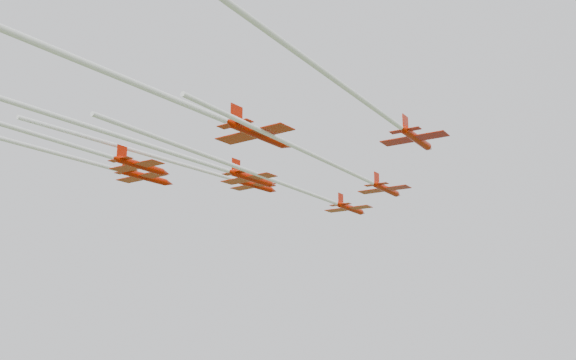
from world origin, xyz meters
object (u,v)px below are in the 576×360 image
(jet_row3_right, at_px, (360,98))
(jet_row4_right, at_px, (201,110))
(jet_row3_left, at_px, (44,150))
(jet_row4_left, at_px, (51,139))
(jet_row2_left, at_px, (209,172))
(jet_row2_right, at_px, (348,171))
(jet_row3_mid, at_px, (165,151))
(jet_lead, at_px, (300,190))

(jet_row3_right, xyz_separation_m, jet_row4_right, (-15.81, -4.87, -1.47))
(jet_row3_left, relative_size, jet_row3_right, 1.09)
(jet_row3_left, relative_size, jet_row4_left, 1.21)
(jet_row2_left, distance_m, jet_row2_right, 24.01)
(jet_row3_right, bearing_deg, jet_row4_left, -162.11)
(jet_row2_left, xyz_separation_m, jet_row4_right, (13.15, -32.33, -2.62))
(jet_row3_mid, bearing_deg, jet_row4_right, -29.04)
(jet_row2_right, xyz_separation_m, jet_row4_right, (-10.07, -26.99, 0.38))
(jet_lead, relative_size, jet_row2_right, 1.21)
(jet_lead, relative_size, jet_row4_right, 1.34)
(jet_row2_right, bearing_deg, jet_row3_right, -59.23)
(jet_row4_left, bearing_deg, jet_row3_left, 148.09)
(jet_row3_left, bearing_deg, jet_row4_right, -5.93)
(jet_lead, height_order, jet_row3_right, jet_row3_right)
(jet_lead, xyz_separation_m, jet_row3_left, (-30.60, -21.52, 2.84))
(jet_row3_mid, distance_m, jet_row3_right, 26.27)
(jet_row4_left, relative_size, jet_row4_right, 1.19)
(jet_row3_left, distance_m, jet_row4_right, 32.90)
(jet_lead, height_order, jet_row4_left, jet_row4_left)
(jet_row2_right, distance_m, jet_row4_right, 28.81)
(jet_row4_left, bearing_deg, jet_row3_mid, 52.36)
(jet_row2_left, distance_m, jet_row4_left, 30.18)
(jet_row2_right, relative_size, jet_row4_left, 0.93)
(jet_lead, bearing_deg, jet_row3_left, -128.51)
(jet_row2_left, bearing_deg, jet_lead, 33.33)
(jet_lead, bearing_deg, jet_row2_left, -151.49)
(jet_lead, xyz_separation_m, jet_row3_right, (14.98, -30.47, 1.97))
(jet_row2_left, relative_size, jet_row3_mid, 0.76)
(jet_row2_left, xyz_separation_m, jet_row2_right, (23.22, -5.34, -3.01))
(jet_row2_left, distance_m, jet_row3_mid, 21.91)
(jet_row2_right, relative_size, jet_row3_left, 0.77)
(jet_row2_left, xyz_separation_m, jet_row4_left, (-7.41, -29.11, -2.84))
(jet_row3_mid, bearing_deg, jet_row3_left, -168.94)
(jet_lead, distance_m, jet_row4_left, 38.59)
(jet_lead, xyz_separation_m, jet_row3_mid, (-10.52, -24.44, 0.13))
(jet_lead, xyz_separation_m, jet_row4_right, (-0.83, -35.33, 0.50))
(jet_row3_right, bearing_deg, jet_row3_left, -175.82)
(jet_row3_left, bearing_deg, jet_row3_mid, 10.69)
(jet_lead, bearing_deg, jet_row4_left, -107.28)
(jet_row3_mid, xyz_separation_m, jet_row3_right, (25.50, -6.03, 1.84))
(jet_row2_right, distance_m, jet_row3_left, 42.05)
(jet_row3_right, bearing_deg, jet_row2_right, 119.83)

